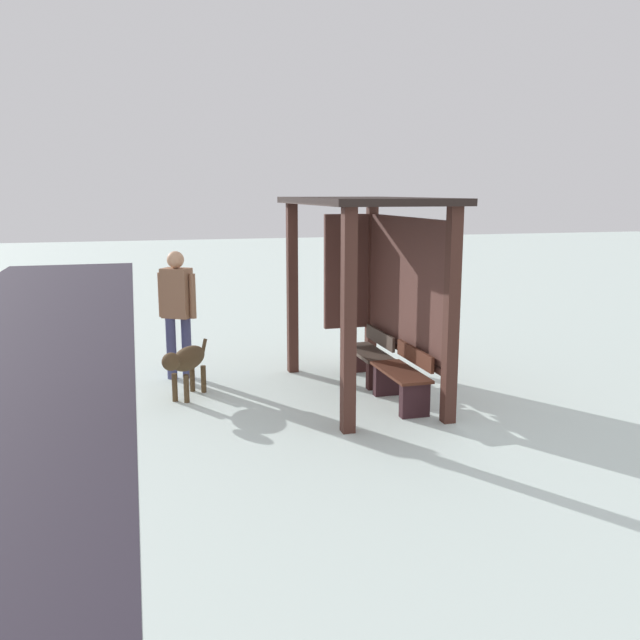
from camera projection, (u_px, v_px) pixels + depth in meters
ground_plane at (361, 393)px, 8.91m from camera, size 60.00×60.00×0.00m
bus_shelter at (376, 256)px, 8.74m from camera, size 3.00×1.57×2.56m
bench_left_inside at (370, 358)px, 9.51m from camera, size 1.11×0.40×0.71m
bench_center_inside at (402, 380)px, 8.37m from camera, size 1.11×0.41×0.73m
person_walking at (177, 305)px, 9.47m from camera, size 0.43×0.54×1.82m
dog at (186, 361)px, 8.62m from camera, size 0.91×0.67×0.69m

